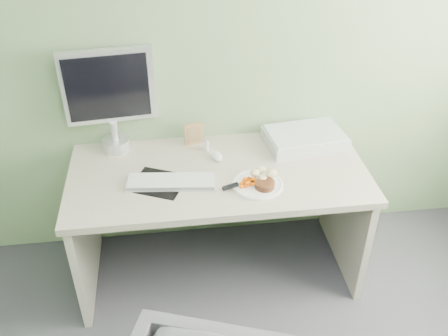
{
  "coord_description": "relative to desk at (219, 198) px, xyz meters",
  "views": [
    {
      "loc": [
        -0.25,
        -0.55,
        2.26
      ],
      "look_at": [
        0.01,
        1.5,
        0.84
      ],
      "focal_mm": 40.0,
      "sensor_mm": 36.0,
      "label": 1
    }
  ],
  "objects": [
    {
      "name": "scanner",
      "position": [
        0.53,
        0.22,
        0.22
      ],
      "size": [
        0.48,
        0.35,
        0.07
      ],
      "primitive_type": "cube",
      "rotation": [
        0.0,
        0.0,
        0.12
      ],
      "color": "#B4B6BC",
      "rests_on": "desk"
    },
    {
      "name": "plate",
      "position": [
        0.18,
        -0.15,
        0.19
      ],
      "size": [
        0.26,
        0.26,
        0.01
      ],
      "primitive_type": "cylinder",
      "color": "white",
      "rests_on": "desk"
    },
    {
      "name": "desk",
      "position": [
        0.0,
        0.0,
        0.0
      ],
      "size": [
        1.6,
        0.75,
        0.73
      ],
      "color": "#A7998C",
      "rests_on": "floor"
    },
    {
      "name": "carrot_heap",
      "position": [
        0.13,
        -0.16,
        0.22
      ],
      "size": [
        0.07,
        0.07,
        0.04
      ],
      "primitive_type": "cube",
      "rotation": [
        0.0,
        0.0,
        -0.15
      ],
      "color": "#FF5F05",
      "rests_on": "plate"
    },
    {
      "name": "mousepad",
      "position": [
        -0.32,
        -0.07,
        0.18
      ],
      "size": [
        0.33,
        0.31,
        0.0
      ],
      "primitive_type": "cube",
      "rotation": [
        0.0,
        0.0,
        -0.43
      ],
      "color": "black",
      "rests_on": "desk"
    },
    {
      "name": "monitor",
      "position": [
        -0.55,
        0.32,
        0.51
      ],
      "size": [
        0.49,
        0.15,
        0.59
      ],
      "rotation": [
        0.0,
        0.0,
        0.1
      ],
      "color": "silver",
      "rests_on": "desk"
    },
    {
      "name": "potato_pile",
      "position": [
        0.22,
        -0.1,
        0.23
      ],
      "size": [
        0.13,
        0.11,
        0.07
      ],
      "primitive_type": "ellipsoid",
      "rotation": [
        0.0,
        0.0,
        0.15
      ],
      "color": "tan",
      "rests_on": "plate"
    },
    {
      "name": "steak",
      "position": [
        0.21,
        -0.19,
        0.21
      ],
      "size": [
        0.13,
        0.13,
        0.03
      ],
      "primitive_type": "cylinder",
      "rotation": [
        0.0,
        0.0,
        0.37
      ],
      "color": "black",
      "rests_on": "plate"
    },
    {
      "name": "wall_back",
      "position": [
        0.0,
        0.38,
        0.8
      ],
      "size": [
        3.5,
        0.0,
        3.5
      ],
      "primitive_type": "plane",
      "rotation": [
        1.57,
        0.0,
        0.0
      ],
      "color": "gray",
      "rests_on": "floor"
    },
    {
      "name": "photo_frame",
      "position": [
        -0.11,
        0.29,
        0.25
      ],
      "size": [
        0.11,
        0.04,
        0.13
      ],
      "primitive_type": "cube",
      "rotation": [
        0.0,
        0.0,
        0.22
      ],
      "color": "#A1754B",
      "rests_on": "desk"
    },
    {
      "name": "eyedrop_bottle",
      "position": [
        -0.04,
        0.21,
        0.22
      ],
      "size": [
        0.03,
        0.03,
        0.07
      ],
      "color": "white",
      "rests_on": "desk"
    },
    {
      "name": "keyboard",
      "position": [
        -0.25,
        -0.08,
        0.2
      ],
      "size": [
        0.46,
        0.18,
        0.02
      ],
      "primitive_type": "cube",
      "rotation": [
        0.0,
        0.0,
        -0.11
      ],
      "color": "white",
      "rests_on": "desk"
    },
    {
      "name": "steak_knife",
      "position": [
        0.07,
        -0.16,
        0.21
      ],
      "size": [
        0.22,
        0.1,
        0.02
      ],
      "rotation": [
        0.0,
        0.0,
        0.36
      ],
      "color": "silver",
      "rests_on": "plate"
    },
    {
      "name": "computer_mouse",
      "position": [
        0.01,
        0.12,
        0.2
      ],
      "size": [
        0.07,
        0.1,
        0.03
      ],
      "primitive_type": "ellipsoid",
      "rotation": [
        0.0,
        0.0,
        0.16
      ],
      "color": "white",
      "rests_on": "desk"
    }
  ]
}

